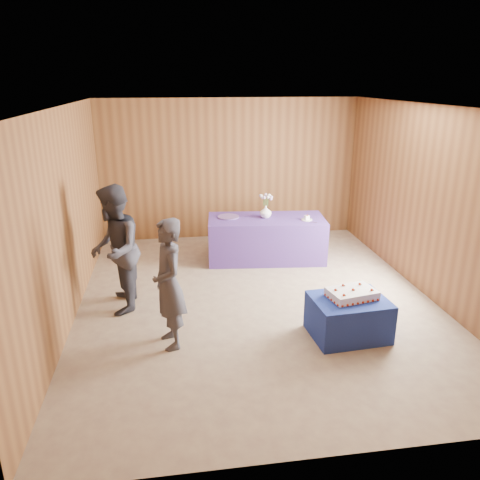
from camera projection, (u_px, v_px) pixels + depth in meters
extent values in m
plane|color=gray|center=(257.00, 300.00, 6.75)|extent=(6.00, 6.00, 0.00)
cube|color=brown|center=(230.00, 170.00, 9.11)|extent=(5.00, 0.04, 2.70)
cube|color=brown|center=(331.00, 315.00, 3.50)|extent=(5.00, 0.04, 2.70)
cube|color=brown|center=(65.00, 218.00, 5.96)|extent=(0.04, 6.00, 2.70)
cube|color=brown|center=(430.00, 203.00, 6.66)|extent=(0.04, 6.00, 2.70)
cube|color=white|center=(259.00, 106.00, 5.87)|extent=(5.00, 6.00, 0.04)
cube|color=navy|center=(348.00, 317.00, 5.75)|extent=(0.95, 0.77, 0.50)
cube|color=#4B3186|center=(266.00, 239.00, 8.19)|extent=(2.08, 1.10, 0.75)
cube|color=silver|center=(352.00, 294.00, 5.69)|extent=(0.62, 0.48, 0.10)
sphere|color=#A5240C|center=(340.00, 307.00, 5.44)|extent=(0.03, 0.03, 0.03)
sphere|color=#A5240C|center=(380.00, 299.00, 5.62)|extent=(0.03, 0.03, 0.03)
sphere|color=#A5240C|center=(324.00, 293.00, 5.77)|extent=(0.03, 0.03, 0.03)
sphere|color=#A5240C|center=(362.00, 287.00, 5.96)|extent=(0.03, 0.03, 0.03)
sphere|color=#A5240C|center=(344.00, 294.00, 5.53)|extent=(0.03, 0.03, 0.03)
cone|color=#166127|center=(346.00, 294.00, 5.53)|extent=(0.02, 0.02, 0.02)
sphere|color=#A5240C|center=(359.00, 284.00, 5.79)|extent=(0.03, 0.03, 0.03)
cone|color=#166127|center=(361.00, 285.00, 5.79)|extent=(0.02, 0.02, 0.02)
sphere|color=#A5240C|center=(352.00, 288.00, 5.67)|extent=(0.03, 0.03, 0.03)
cone|color=#166127|center=(354.00, 289.00, 5.67)|extent=(0.02, 0.02, 0.02)
imported|color=white|center=(266.00, 212.00, 8.06)|extent=(0.22, 0.22, 0.21)
cylinder|color=#345E25|center=(268.00, 201.00, 8.01)|extent=(0.01, 0.01, 0.16)
sphere|color=#BFA0CF|center=(271.00, 197.00, 7.99)|extent=(0.05, 0.05, 0.05)
cylinder|color=#345E25|center=(267.00, 201.00, 8.03)|extent=(0.01, 0.01, 0.16)
sphere|color=white|center=(269.00, 196.00, 8.04)|extent=(0.05, 0.05, 0.05)
cylinder|color=#345E25|center=(266.00, 201.00, 8.04)|extent=(0.01, 0.01, 0.16)
sphere|color=#BFA0CF|center=(266.00, 195.00, 8.06)|extent=(0.05, 0.05, 0.05)
cylinder|color=#345E25|center=(264.00, 201.00, 8.03)|extent=(0.01, 0.01, 0.16)
sphere|color=white|center=(262.00, 196.00, 8.04)|extent=(0.05, 0.05, 0.05)
cylinder|color=#345E25|center=(264.00, 201.00, 8.01)|extent=(0.01, 0.01, 0.16)
sphere|color=#BFA0CF|center=(260.00, 197.00, 7.99)|extent=(0.05, 0.05, 0.05)
cylinder|color=#345E25|center=(264.00, 202.00, 7.98)|extent=(0.01, 0.01, 0.16)
sphere|color=white|center=(261.00, 197.00, 7.93)|extent=(0.05, 0.05, 0.05)
cylinder|color=#345E25|center=(265.00, 202.00, 7.97)|extent=(0.01, 0.01, 0.16)
sphere|color=#BFA0CF|center=(264.00, 198.00, 7.89)|extent=(0.05, 0.05, 0.05)
cylinder|color=#345E25|center=(267.00, 202.00, 7.97)|extent=(0.01, 0.01, 0.16)
sphere|color=white|center=(268.00, 198.00, 7.89)|extent=(0.05, 0.05, 0.05)
cylinder|color=#345E25|center=(268.00, 202.00, 7.98)|extent=(0.01, 0.01, 0.16)
sphere|color=#BFA0CF|center=(271.00, 197.00, 7.93)|extent=(0.05, 0.05, 0.05)
cylinder|color=#62478E|center=(228.00, 217.00, 8.10)|extent=(0.48, 0.48, 0.02)
cylinder|color=silver|center=(307.00, 220.00, 7.96)|extent=(0.19, 0.19, 0.01)
cube|color=silver|center=(307.00, 217.00, 7.95)|extent=(0.09, 0.08, 0.07)
sphere|color=#A5240C|center=(307.00, 215.00, 7.91)|extent=(0.03, 0.03, 0.03)
cube|color=#B6B6BA|center=(310.00, 222.00, 7.85)|extent=(0.24, 0.15, 0.00)
imported|color=#35353F|center=(169.00, 284.00, 5.39)|extent=(0.50, 0.65, 1.57)
imported|color=#30303A|center=(115.00, 250.00, 6.21)|extent=(0.68, 0.86, 1.75)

